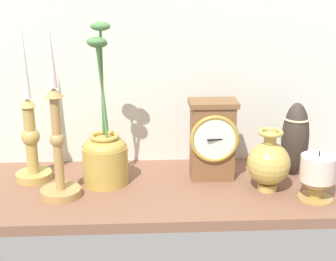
{
  "coord_description": "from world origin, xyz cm",
  "views": [
    {
      "loc": [
        -2.14,
        -107.79,
        48.57
      ],
      "look_at": [
        3.34,
        0.0,
        14.0
      ],
      "focal_mm": 52.6,
      "sensor_mm": 36.0,
      "label": 1
    }
  ],
  "objects_px": {
    "brass_vase_bulbous": "(269,163)",
    "pillar_candle_front": "(317,174)",
    "candlestick_tall_left": "(30,134)",
    "brass_vase_jar": "(105,153)",
    "mantel_clock": "(212,139)",
    "candlestick_tall_center": "(58,149)",
    "tall_ceramic_vase": "(295,139)"
  },
  "relations": [
    {
      "from": "mantel_clock",
      "to": "brass_vase_bulbous",
      "type": "height_order",
      "value": "mantel_clock"
    },
    {
      "from": "candlestick_tall_left",
      "to": "pillar_candle_front",
      "type": "xyz_separation_m",
      "value": [
        0.66,
        -0.14,
        -0.06
      ]
    },
    {
      "from": "candlestick_tall_center",
      "to": "tall_ceramic_vase",
      "type": "xyz_separation_m",
      "value": [
        0.57,
        0.1,
        -0.02
      ]
    },
    {
      "from": "brass_vase_bulbous",
      "to": "pillar_candle_front",
      "type": "height_order",
      "value": "brass_vase_bulbous"
    },
    {
      "from": "tall_ceramic_vase",
      "to": "candlestick_tall_left",
      "type": "bearing_deg",
      "value": 179.99
    },
    {
      "from": "mantel_clock",
      "to": "brass_vase_jar",
      "type": "xyz_separation_m",
      "value": [
        -0.26,
        -0.02,
        -0.02
      ]
    },
    {
      "from": "candlestick_tall_center",
      "to": "candlestick_tall_left",
      "type": "bearing_deg",
      "value": 128.65
    },
    {
      "from": "candlestick_tall_left",
      "to": "pillar_candle_front",
      "type": "relative_size",
      "value": 3.6
    },
    {
      "from": "candlestick_tall_center",
      "to": "brass_vase_jar",
      "type": "bearing_deg",
      "value": 35.7
    },
    {
      "from": "candlestick_tall_center",
      "to": "brass_vase_bulbous",
      "type": "height_order",
      "value": "candlestick_tall_center"
    },
    {
      "from": "candlestick_tall_center",
      "to": "pillar_candle_front",
      "type": "bearing_deg",
      "value": -4.23
    },
    {
      "from": "candlestick_tall_left",
      "to": "candlestick_tall_center",
      "type": "relative_size",
      "value": 1.04
    },
    {
      "from": "brass_vase_bulbous",
      "to": "tall_ceramic_vase",
      "type": "height_order",
      "value": "tall_ceramic_vase"
    },
    {
      "from": "mantel_clock",
      "to": "pillar_candle_front",
      "type": "relative_size",
      "value": 1.71
    },
    {
      "from": "brass_vase_jar",
      "to": "candlestick_tall_left",
      "type": "bearing_deg",
      "value": 169.82
    },
    {
      "from": "brass_vase_bulbous",
      "to": "candlestick_tall_left",
      "type": "bearing_deg",
      "value": 170.77
    },
    {
      "from": "pillar_candle_front",
      "to": "tall_ceramic_vase",
      "type": "distance_m",
      "value": 0.15
    },
    {
      "from": "candlestick_tall_center",
      "to": "tall_ceramic_vase",
      "type": "height_order",
      "value": "candlestick_tall_center"
    },
    {
      "from": "pillar_candle_front",
      "to": "candlestick_tall_center",
      "type": "bearing_deg",
      "value": 175.77
    },
    {
      "from": "mantel_clock",
      "to": "brass_vase_bulbous",
      "type": "xyz_separation_m",
      "value": [
        0.12,
        -0.08,
        -0.03
      ]
    },
    {
      "from": "pillar_candle_front",
      "to": "candlestick_tall_left",
      "type": "bearing_deg",
      "value": 167.57
    },
    {
      "from": "brass_vase_bulbous",
      "to": "tall_ceramic_vase",
      "type": "bearing_deg",
      "value": 46.18
    },
    {
      "from": "candlestick_tall_left",
      "to": "tall_ceramic_vase",
      "type": "bearing_deg",
      "value": -0.01
    },
    {
      "from": "brass_vase_jar",
      "to": "pillar_candle_front",
      "type": "xyz_separation_m",
      "value": [
        0.48,
        -0.11,
        -0.02
      ]
    },
    {
      "from": "candlestick_tall_left",
      "to": "brass_vase_jar",
      "type": "bearing_deg",
      "value": -10.18
    },
    {
      "from": "brass_vase_bulbous",
      "to": "pillar_candle_front",
      "type": "xyz_separation_m",
      "value": [
        0.1,
        -0.05,
        -0.01
      ]
    },
    {
      "from": "mantel_clock",
      "to": "tall_ceramic_vase",
      "type": "height_order",
      "value": "mantel_clock"
    },
    {
      "from": "candlestick_tall_center",
      "to": "brass_vase_jar",
      "type": "relative_size",
      "value": 1.02
    },
    {
      "from": "pillar_candle_front",
      "to": "mantel_clock",
      "type": "bearing_deg",
      "value": 148.45
    },
    {
      "from": "brass_vase_jar",
      "to": "pillar_candle_front",
      "type": "bearing_deg",
      "value": -13.26
    },
    {
      "from": "mantel_clock",
      "to": "pillar_candle_front",
      "type": "bearing_deg",
      "value": -31.55
    },
    {
      "from": "brass_vase_jar",
      "to": "tall_ceramic_vase",
      "type": "relative_size",
      "value": 2.08
    }
  ]
}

